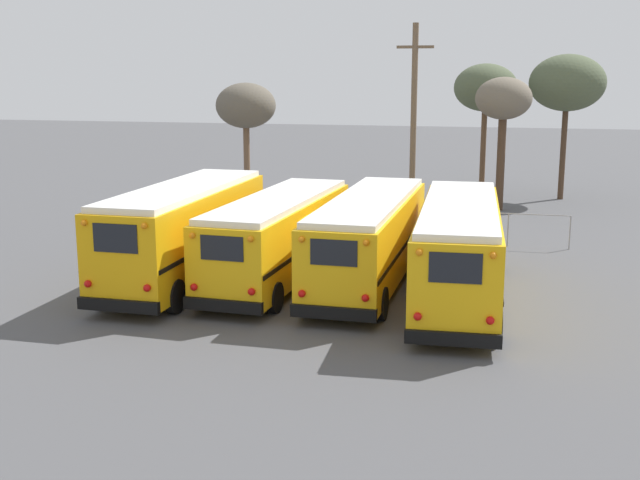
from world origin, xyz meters
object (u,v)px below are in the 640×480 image
school_bus_0 (185,230)px  bare_tree_0 (246,107)px  school_bus_2 (369,237)px  bare_tree_1 (504,101)px  bare_tree_2 (486,88)px  utility_pole (414,119)px  school_bus_3 (459,248)px  bare_tree_3 (567,83)px  school_bus_1 (279,235)px

school_bus_0 → bare_tree_0: bare_tree_0 is taller
school_bus_2 → bare_tree_1: size_ratio=1.57×
school_bus_2 → bare_tree_0: bearing=122.7°
bare_tree_2 → utility_pole: bearing=-111.6°
school_bus_3 → bare_tree_3: size_ratio=1.33×
school_bus_3 → bare_tree_0: size_ratio=1.64×
school_bus_0 → bare_tree_3: size_ratio=1.22×
school_bus_0 → bare_tree_0: 15.98m
school_bus_2 → utility_pole: 13.59m
bare_tree_1 → school_bus_0: bearing=-120.8°
school_bus_2 → school_bus_3: bearing=-24.6°
school_bus_1 → bare_tree_1: size_ratio=1.48×
school_bus_1 → utility_pole: bearing=77.5°
school_bus_2 → bare_tree_0: bare_tree_0 is taller
school_bus_1 → bare_tree_2: bare_tree_2 is taller
school_bus_0 → bare_tree_3: bare_tree_3 is taller
school_bus_2 → bare_tree_0: size_ratio=1.64×
bare_tree_0 → school_bus_0: bearing=-79.6°
school_bus_3 → bare_tree_1: bearing=86.7°
school_bus_1 → utility_pole: 14.25m
school_bus_1 → bare_tree_3: size_ratio=1.26×
school_bus_0 → school_bus_2: bearing=11.2°
school_bus_0 → school_bus_3: (9.34, -0.20, -0.12)m
school_bus_1 → bare_tree_2: (6.17, 21.54, 4.57)m
school_bus_3 → utility_pole: bearing=102.4°
school_bus_3 → bare_tree_3: bearing=78.8°
school_bus_0 → school_bus_3: 9.34m
bare_tree_2 → bare_tree_3: bearing=-5.8°
school_bus_0 → school_bus_2: (6.23, 1.23, -0.18)m
school_bus_0 → bare_tree_2: bearing=67.5°
school_bus_0 → bare_tree_2: 24.66m
utility_pole → bare_tree_0: utility_pole is taller
school_bus_0 → school_bus_3: bearing=-1.2°
utility_pole → bare_tree_0: bearing=174.3°
bare_tree_3 → bare_tree_0: bearing=-158.1°
school_bus_1 → bare_tree_0: bare_tree_0 is taller
bare_tree_0 → bare_tree_1: 13.35m
bare_tree_1 → school_bus_2: bearing=-104.3°
school_bus_2 → bare_tree_0: (-9.05, 14.10, 3.68)m
bare_tree_2 → school_bus_2: bearing=-98.2°
school_bus_1 → school_bus_2: 3.13m
school_bus_0 → school_bus_3: size_ratio=0.92×
school_bus_1 → bare_tree_1: bare_tree_1 is taller
school_bus_3 → bare_tree_3: (4.39, 22.17, 4.79)m
utility_pole → bare_tree_2: 8.69m
school_bus_3 → bare_tree_1: 18.08m
utility_pole → bare_tree_0: size_ratio=1.43×
school_bus_1 → school_bus_3: size_ratio=0.94×
school_bus_2 → utility_pole: (-0.11, 13.21, 3.22)m
school_bus_0 → bare_tree_1: (10.36, 17.42, 3.82)m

